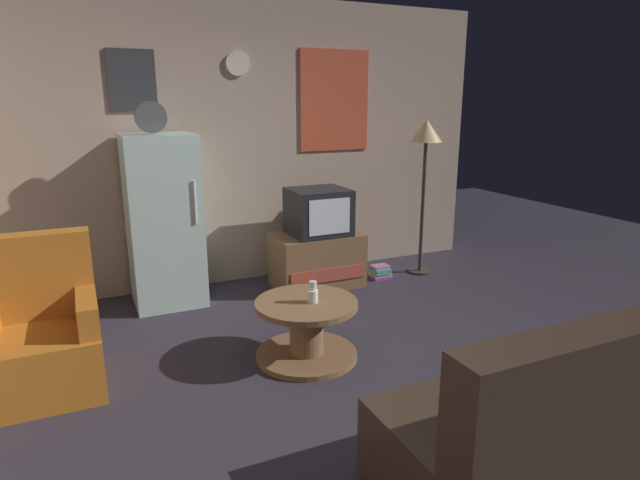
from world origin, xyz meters
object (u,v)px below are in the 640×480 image
at_px(fridge, 164,220).
at_px(coffee_table, 307,329).
at_px(wine_glass, 313,292).
at_px(book_stack, 380,272).
at_px(standing_lamp, 426,143).
at_px(armchair, 42,337).
at_px(couch, 566,423).
at_px(tv_stand, 317,260).
at_px(mug_ceramic_white, 312,296).
at_px(crt_tv, 318,212).

height_order(fridge, coffee_table, fridge).
distance_m(coffee_table, wine_glass, 0.29).
distance_m(fridge, coffee_table, 1.77).
bearing_deg(book_stack, coffee_table, -136.85).
xyz_separation_m(standing_lamp, book_stack, (-0.48, 0.01, -1.30)).
distance_m(standing_lamp, book_stack, 1.38).
xyz_separation_m(armchair, couch, (2.27, -2.01, -0.03)).
bearing_deg(fridge, wine_glass, -64.45).
height_order(tv_stand, wine_glass, wine_glass).
bearing_deg(tv_stand, mug_ceramic_white, -115.46).
bearing_deg(standing_lamp, wine_glass, -144.28).
bearing_deg(crt_tv, tv_stand, 176.34).
relative_size(tv_stand, book_stack, 4.12).
height_order(crt_tv, coffee_table, crt_tv).
bearing_deg(couch, mug_ceramic_white, 109.22).
xyz_separation_m(tv_stand, standing_lamp, (1.16, -0.08, 1.10)).
relative_size(coffee_table, armchair, 0.75).
distance_m(fridge, crt_tv, 1.43).
relative_size(couch, book_stack, 8.35).
xyz_separation_m(fridge, coffee_table, (0.71, -1.52, -0.54)).
bearing_deg(wine_glass, crt_tv, 64.12).
bearing_deg(crt_tv, couch, -92.02).
bearing_deg(fridge, tv_stand, -6.68).
height_order(standing_lamp, coffee_table, standing_lamp).
bearing_deg(tv_stand, couch, -91.73).
xyz_separation_m(wine_glass, couch, (0.57, -1.65, -0.19)).
bearing_deg(mug_ceramic_white, tv_stand, 64.54).
xyz_separation_m(fridge, tv_stand, (1.40, -0.16, -0.49)).
xyz_separation_m(crt_tv, standing_lamp, (1.15, -0.08, 0.62)).
relative_size(fridge, wine_glass, 11.80).
distance_m(coffee_table, book_stack, 1.89).
xyz_separation_m(crt_tv, couch, (-0.11, -3.03, -0.43)).
xyz_separation_m(wine_glass, mug_ceramic_white, (-0.00, -0.00, -0.03)).
height_order(coffee_table, book_stack, coffee_table).
height_order(fridge, couch, fridge).
xyz_separation_m(crt_tv, wine_glass, (-0.67, -1.39, -0.24)).
bearing_deg(tv_stand, standing_lamp, -3.91).
xyz_separation_m(fridge, couch, (1.31, -3.20, -0.44)).
bearing_deg(book_stack, tv_stand, 174.16).
bearing_deg(tv_stand, fridge, 173.32).
relative_size(standing_lamp, couch, 0.94).
bearing_deg(tv_stand, armchair, -156.52).
distance_m(fridge, tv_stand, 1.50).
distance_m(mug_ceramic_white, armchair, 1.74).
xyz_separation_m(tv_stand, couch, (-0.09, -3.04, 0.05)).
relative_size(standing_lamp, book_stack, 7.81).
bearing_deg(fridge, couch, -67.74).
xyz_separation_m(mug_ceramic_white, couch, (0.57, -1.64, -0.16)).
xyz_separation_m(fridge, wine_glass, (0.74, -1.55, -0.26)).
relative_size(fridge, tv_stand, 2.11).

